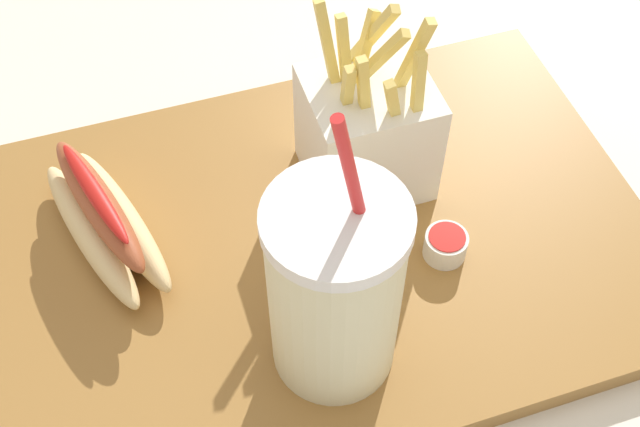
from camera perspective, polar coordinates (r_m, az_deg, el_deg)
The scene contains 6 objects.
ground_plane at distance 0.63m, azimuth 0.00°, elevation -3.28°, with size 2.40×2.40×0.02m, color silver.
food_tray at distance 0.62m, azimuth 0.00°, elevation -2.24°, with size 0.49×0.34×0.02m, color olive.
soda_cup at distance 0.49m, azimuth 1.06°, elevation -5.38°, with size 0.08×0.08×0.23m.
fries_basket at distance 0.61m, azimuth 3.33°, elevation 5.77°, with size 0.09×0.08×0.16m.
hot_dog_1 at distance 0.61m, azimuth -14.86°, elevation -0.45°, with size 0.09×0.16×0.06m.
ketchup_cup_1 at distance 0.60m, azimuth 8.79°, elevation -2.14°, with size 0.03×0.03×0.02m.
Camera 1 is at (-0.11, -0.33, 0.52)m, focal length 45.73 mm.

